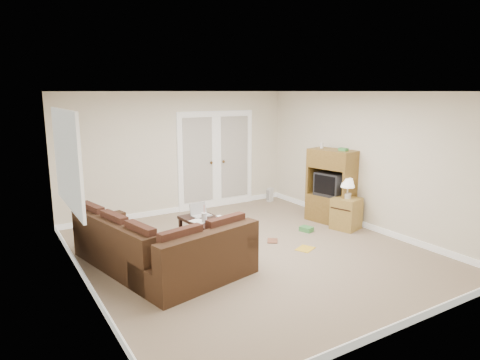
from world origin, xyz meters
TOP-DOWN VIEW (x-y plane):
  - floor at (0.00, 0.00)m, footprint 5.50×5.50m
  - ceiling at (0.00, 0.00)m, footprint 5.00×5.50m
  - wall_left at (-2.50, 0.00)m, footprint 0.02×5.50m
  - wall_right at (2.50, 0.00)m, footprint 0.02×5.50m
  - wall_back at (0.00, 2.75)m, footprint 5.00×0.02m
  - wall_front at (0.00, -2.75)m, footprint 5.00×0.02m
  - baseboards at (0.00, 0.00)m, footprint 5.00×5.50m
  - french_doors at (0.85, 2.71)m, footprint 1.80×0.05m
  - window_left at (-2.46, 1.00)m, footprint 0.05×1.92m
  - sectional_sofa at (-1.54, 0.01)m, footprint 2.12×2.56m
  - coffee_table at (-0.46, 0.59)m, footprint 0.64×1.13m
  - tv_armoire at (2.20, 0.55)m, footprint 0.66×0.97m
  - side_cabinet at (2.14, 0.07)m, footprint 0.56×0.56m
  - space_heater at (2.11, 2.45)m, footprint 0.15×0.13m
  - floor_magazine at (0.82, -0.35)m, footprint 0.37×0.34m
  - floor_greenbox at (1.41, 0.32)m, footprint 0.23×0.26m
  - floor_book at (0.51, 0.26)m, footprint 0.28×0.29m

SIDE VIEW (x-z plane):
  - floor at x=0.00m, z-range 0.00..0.00m
  - floor_magazine at x=0.82m, z-range 0.00..0.01m
  - floor_book at x=0.51m, z-range 0.00..0.02m
  - floor_greenbox at x=1.41m, z-range 0.00..0.09m
  - baseboards at x=0.00m, z-range 0.00..0.10m
  - space_heater at x=2.11m, z-range 0.00..0.31m
  - coffee_table at x=-0.46m, z-range -0.13..0.61m
  - sectional_sofa at x=-1.54m, z-range -0.08..0.67m
  - side_cabinet at x=2.14m, z-range -0.13..0.82m
  - tv_armoire at x=2.20m, z-range -0.05..1.48m
  - french_doors at x=0.85m, z-range -0.03..2.10m
  - wall_left at x=-2.50m, z-range 0.00..2.50m
  - wall_right at x=2.50m, z-range 0.00..2.50m
  - wall_back at x=0.00m, z-range 0.00..2.50m
  - wall_front at x=0.00m, z-range 0.00..2.50m
  - window_left at x=-2.46m, z-range 0.84..2.26m
  - ceiling at x=0.00m, z-range 2.49..2.51m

